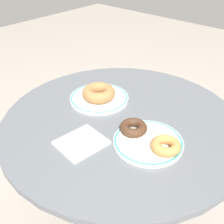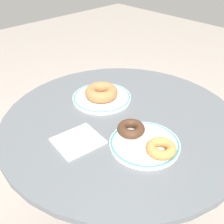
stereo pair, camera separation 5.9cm
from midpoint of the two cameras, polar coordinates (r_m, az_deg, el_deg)
The scene contains 7 objects.
cafe_table at distance 1.05m, azimuth 0.10°, elevation -12.42°, with size 0.78×0.78×0.71m.
plate_left at distance 0.99m, azimuth -4.41°, elevation 2.91°, with size 0.21×0.21×0.01m.
plate_right at distance 0.79m, azimuth 5.39°, elevation -6.23°, with size 0.20×0.20×0.01m.
donut_cinnamon at distance 0.97m, azimuth -4.54°, elevation 3.99°, with size 0.12×0.12×0.04m, color #A36B3D.
donut_old_fashioned at distance 0.75m, azimuth 8.94°, elevation -6.99°, with size 0.08×0.08×0.03m, color #BC7F42.
donut_chocolate at distance 0.81m, azimuth 2.40°, elevation -3.32°, with size 0.08×0.08×0.03m, color #422819.
paper_napkin at distance 0.80m, azimuth -8.55°, elevation -6.37°, with size 0.11×0.13×0.01m, color white.
Camera 1 is at (0.46, -0.57, 1.22)m, focal length 43.92 mm.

